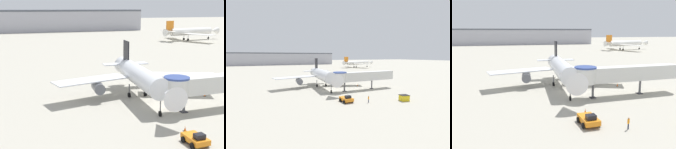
# 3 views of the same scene
# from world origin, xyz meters

# --- Properties ---
(ground_plane) EXTENTS (800.00, 800.00, 0.00)m
(ground_plane) POSITION_xyz_m (0.00, 0.00, 0.00)
(ground_plane) COLOR #A8A393
(main_airplane) EXTENTS (32.48, 27.68, 9.94)m
(main_airplane) POSITION_xyz_m (-1.82, 5.12, 4.20)
(main_airplane) COLOR silver
(main_airplane) RESTS_ON ground_plane
(jet_bridge) EXTENTS (21.81, 4.17, 6.05)m
(jet_bridge) POSITION_xyz_m (7.92, -3.74, 4.37)
(jet_bridge) COLOR silver
(jet_bridge) RESTS_ON ground_plane
(pushback_tug_orange) EXTENTS (2.59, 3.62, 1.70)m
(pushback_tug_orange) POSITION_xyz_m (-2.86, -15.28, 0.77)
(pushback_tug_orange) COLOR orange
(pushback_tug_orange) RESTS_ON ground_plane
(service_container_yellow) EXTENTS (2.34, 2.14, 1.45)m
(service_container_yellow) POSITION_xyz_m (10.46, -19.82, 0.73)
(service_container_yellow) COLOR yellow
(service_container_yellow) RESTS_ON ground_plane
(traffic_cone_starboard_wing) EXTENTS (0.49, 0.49, 0.81)m
(traffic_cone_starboard_wing) POSITION_xyz_m (10.80, 2.96, 0.39)
(traffic_cone_starboard_wing) COLOR black
(traffic_cone_starboard_wing) RESTS_ON ground_plane
(traffic_cone_near_nose) EXTENTS (0.47, 0.47, 0.77)m
(traffic_cone_near_nose) POSITION_xyz_m (-1.87, -11.11, 0.37)
(traffic_cone_near_nose) COLOR black
(traffic_cone_near_nose) RESTS_ON ground_plane
(ground_crew_marshaller) EXTENTS (0.36, 0.34, 1.64)m
(ground_crew_marshaller) POSITION_xyz_m (1.57, -17.83, 0.95)
(ground_crew_marshaller) COLOR #1E2338
(ground_crew_marshaller) RESTS_ON ground_plane
(background_jet_orange_tail) EXTENTS (34.45, 34.43, 10.11)m
(background_jet_orange_tail) POSITION_xyz_m (62.96, 93.74, 4.45)
(background_jet_orange_tail) COLOR white
(background_jet_orange_tail) RESTS_ON ground_plane
(terminal_building) EXTENTS (142.23, 19.03, 14.82)m
(terminal_building) POSITION_xyz_m (-4.81, 175.00, 7.42)
(terminal_building) COLOR #A8A8B2
(terminal_building) RESTS_ON ground_plane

